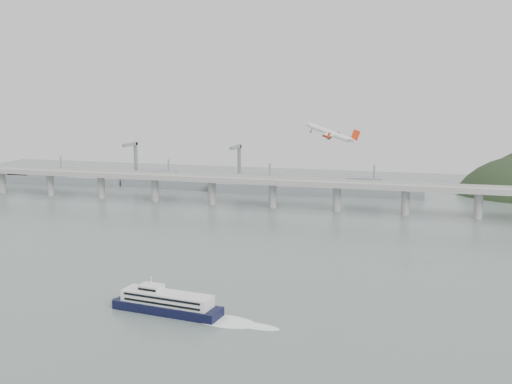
% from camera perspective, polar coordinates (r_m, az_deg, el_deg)
% --- Properties ---
extents(ground, '(900.00, 900.00, 0.00)m').
position_cam_1_polar(ground, '(270.74, -3.38, -9.34)').
color(ground, slate).
rests_on(ground, ground).
extents(bridge, '(800.00, 22.00, 23.90)m').
position_cam_1_polar(bridge, '(455.17, 5.10, 0.52)').
color(bridge, '#989895').
rests_on(bridge, ground).
extents(distant_fleet, '(453.00, 60.90, 40.00)m').
position_cam_1_polar(distant_fleet, '(567.41, -8.99, 0.99)').
color(distant_fleet, slate).
rests_on(distant_fleet, ground).
extents(ferry, '(75.03, 18.41, 14.15)m').
position_cam_1_polar(ferry, '(245.99, -8.45, -10.42)').
color(ferry, black).
rests_on(ferry, ground).
extents(airliner, '(32.98, 29.79, 13.21)m').
position_cam_1_polar(airliner, '(345.27, 7.14, 5.56)').
color(airliner, white).
rests_on(airliner, ground).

